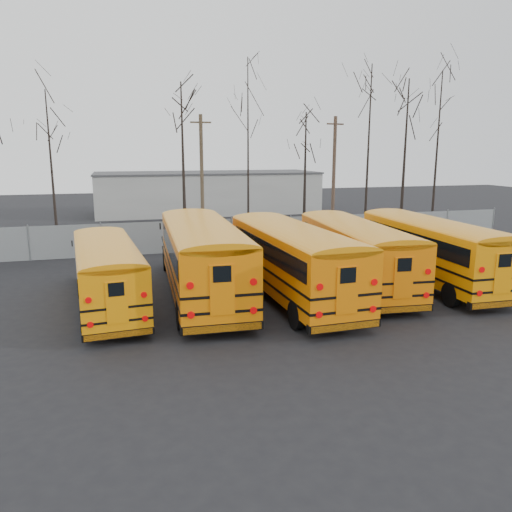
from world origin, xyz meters
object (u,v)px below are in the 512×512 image
object	(u,v)px
bus_a	(107,268)
utility_pole_left	(202,173)
bus_c	(290,255)
utility_pole_right	(334,173)
bus_b	(201,252)
bus_e	(429,245)
bus_d	(354,248)

from	to	relation	value
bus_a	utility_pole_left	size ratio (longest dim) A/B	1.14
bus_c	utility_pole_left	bearing A→B (deg)	90.00
bus_c	utility_pole_right	distance (m)	19.63
bus_b	utility_pole_left	distance (m)	17.96
utility_pole_right	bus_c	bearing A→B (deg)	-133.65
bus_b	bus_e	size ratio (longest dim) A/B	1.07
bus_e	bus_a	bearing A→B (deg)	-178.36
bus_b	bus_a	bearing A→B (deg)	-171.73
bus_e	utility_pole_right	size ratio (longest dim) A/B	1.29
bus_e	utility_pole_right	world-z (taller)	utility_pole_right
bus_d	bus_a	bearing A→B (deg)	-173.50
bus_b	utility_pole_right	size ratio (longest dim) A/B	1.38
bus_b	bus_d	world-z (taller)	bus_b
bus_d	utility_pole_left	bearing A→B (deg)	108.16
bus_a	bus_d	bearing A→B (deg)	-3.44
utility_pole_right	bus_a	bearing A→B (deg)	-150.75
bus_b	utility_pole_right	xyz separation A→B (m)	(13.19, 15.82, 2.55)
bus_d	utility_pole_left	size ratio (longest dim) A/B	1.27
bus_d	utility_pole_left	xyz separation A→B (m)	(-4.10, 17.66, 2.75)
bus_b	utility_pole_left	size ratio (longest dim) A/B	1.37
bus_c	bus_e	world-z (taller)	bus_c
bus_c	bus_d	bearing A→B (deg)	13.88
bus_e	bus_d	bearing A→B (deg)	175.88
bus_a	bus_c	distance (m)	7.60
bus_b	utility_pole_left	world-z (taller)	utility_pole_left
bus_a	bus_b	distance (m)	3.96
utility_pole_left	utility_pole_right	distance (m)	10.33
utility_pole_left	bus_e	bearing A→B (deg)	-63.09
bus_a	bus_e	bearing A→B (deg)	-5.40
bus_b	bus_c	bearing A→B (deg)	-14.87
bus_d	utility_pole_right	world-z (taller)	utility_pole_right
bus_d	bus_e	size ratio (longest dim) A/B	1.00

